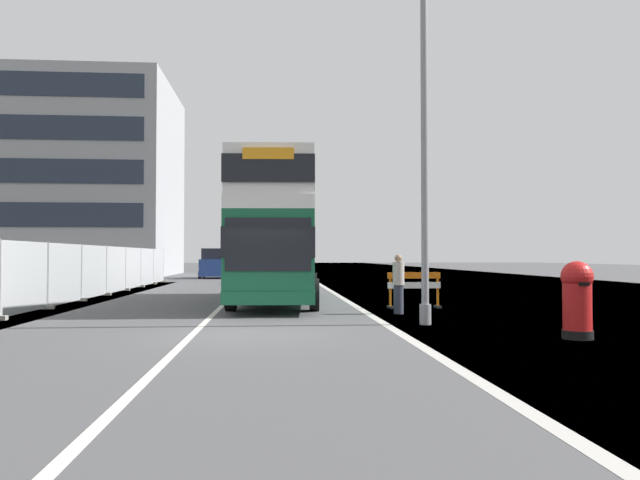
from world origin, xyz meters
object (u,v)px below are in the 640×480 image
double_decker_bus (278,232)px  red_pillar_postbox (577,296)px  roadworks_barrier (414,285)px  car_receding_mid (214,264)px  car_oncoming_near (283,266)px  lamppost_foreground (424,141)px  pedestrian_at_kerb (398,284)px

double_decker_bus → red_pillar_postbox: bearing=-59.1°
roadworks_barrier → car_receding_mid: (-9.11, 27.40, 0.31)m
car_oncoming_near → car_receding_mid: car_oncoming_near is taller
roadworks_barrier → double_decker_bus: bearing=148.5°
red_pillar_postbox → car_receding_mid: car_receding_mid is taller
lamppost_foreground → car_oncoming_near: size_ratio=2.37×
roadworks_barrier → pedestrian_at_kerb: (-0.90, -1.84, 0.13)m
double_decker_bus → red_pillar_postbox: (6.01, -10.05, -1.70)m
lamppost_foreground → car_receding_mid: 33.24m
roadworks_barrier → car_oncoming_near: 18.09m
lamppost_foreground → roadworks_barrier: (0.81, 4.60, -3.80)m
lamppost_foreground → car_oncoming_near: bearing=98.0°
lamppost_foreground → car_receding_mid: lamppost_foreground is taller
car_receding_mid → red_pillar_postbox: bearing=-72.8°
double_decker_bus → car_receding_mid: bearing=100.9°
roadworks_barrier → car_receding_mid: size_ratio=0.41×
double_decker_bus → car_oncoming_near: 15.06m
double_decker_bus → lamppost_foreground: 8.33m
red_pillar_postbox → roadworks_barrier: (-1.64, 7.37, -0.13)m
pedestrian_at_kerb → lamppost_foreground: bearing=-88.1°
double_decker_bus → pedestrian_at_kerb: size_ratio=6.34×
roadworks_barrier → car_receding_mid: car_receding_mid is taller
roadworks_barrier → car_oncoming_near: bearing=102.6°
car_oncoming_near → car_receding_mid: bearing=117.9°
double_decker_bus → roadworks_barrier: size_ratio=6.29×
red_pillar_postbox → car_oncoming_near: (-5.58, 25.02, 0.22)m
car_oncoming_near → double_decker_bus: bearing=-91.6°
lamppost_foreground → roadworks_barrier: bearing=80.0°
roadworks_barrier → lamppost_foreground: bearing=-100.0°
car_receding_mid → pedestrian_at_kerb: bearing=-74.3°
pedestrian_at_kerb → red_pillar_postbox: bearing=-65.3°
double_decker_bus → car_receding_mid: 25.22m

